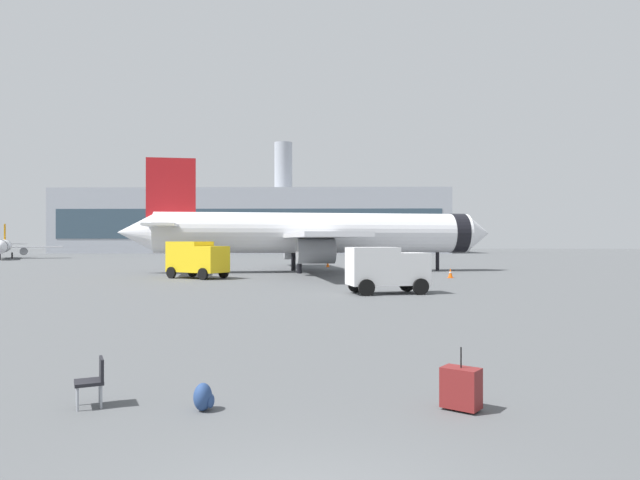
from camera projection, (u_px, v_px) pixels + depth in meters
name	position (u px, v px, depth m)	size (l,w,h in m)	color
airplane_at_gate	(315.00, 233.00, 53.53)	(35.64, 32.34, 10.50)	white
airplane_taxiing	(2.00, 246.00, 91.77)	(17.04, 18.48, 5.86)	white
service_truck	(197.00, 258.00, 44.29)	(5.25, 4.35, 2.90)	yellow
cargo_van	(386.00, 268.00, 31.43)	(4.74, 3.17, 2.60)	white
safety_cone_near	(450.00, 273.00, 44.70)	(0.44, 0.44, 0.78)	#F2590C
safety_cone_mid	(328.00, 264.00, 62.95)	(0.44, 0.44, 0.79)	#F2590C
safety_cone_far	(223.00, 266.00, 57.31)	(0.44, 0.44, 0.82)	#F2590C
safety_cone_outer	(223.00, 267.00, 55.81)	(0.44, 0.44, 0.80)	#F2590C
rolling_suitcase	(461.00, 388.00, 9.85)	(0.75, 0.70, 1.10)	maroon
traveller_backpack	(204.00, 397.00, 9.82)	(0.36, 0.40, 0.48)	navy
gate_chair	(94.00, 379.00, 10.07)	(0.64, 0.64, 0.86)	black
terminal_building	(254.00, 221.00, 139.54)	(93.39, 21.21, 27.22)	#9EA3AD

